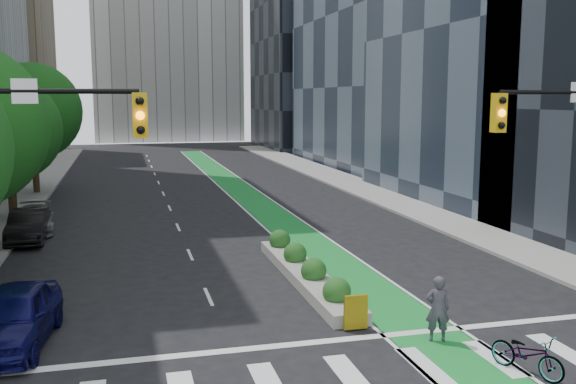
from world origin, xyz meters
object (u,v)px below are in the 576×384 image
cyclist (438,309)px  parked_car_left_far (35,219)px  median_planter (305,271)px  bicycle (527,354)px  parked_car_left_mid (28,226)px  parked_car_left_near (13,317)px

cyclist → parked_car_left_far: 22.14m
median_planter → parked_car_left_far: size_ratio=2.34×
cyclist → bicycle: bearing=129.3°
bicycle → median_planter: bearing=83.8°
bicycle → parked_car_left_far: parked_car_left_far is taller
parked_car_left_mid → bicycle: bearing=-53.6°
median_planter → parked_car_left_near: 10.17m
cyclist → parked_car_left_far: bearing=-40.4°
median_planter → cyclist: (1.88, -6.56, 0.55)m
cyclist → parked_car_left_mid: cyclist is taller
bicycle → parked_car_left_far: bearing=98.9°
cyclist → parked_car_left_near: 11.51m
bicycle → cyclist: (-1.12, 2.47, 0.42)m
bicycle → parked_car_left_near: parked_car_left_near is taller
cyclist → parked_car_left_near: cyclist is taller
parked_car_left_mid → parked_car_left_far: size_ratio=1.03×
median_planter → cyclist: cyclist is taller
parked_car_left_mid → parked_car_left_far: 2.23m
cyclist → median_planter: bearing=-59.0°
bicycle → cyclist: size_ratio=1.05×
parked_car_left_mid → parked_car_left_far: (0.00, 2.22, -0.11)m
median_planter → parked_car_left_far: 15.82m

